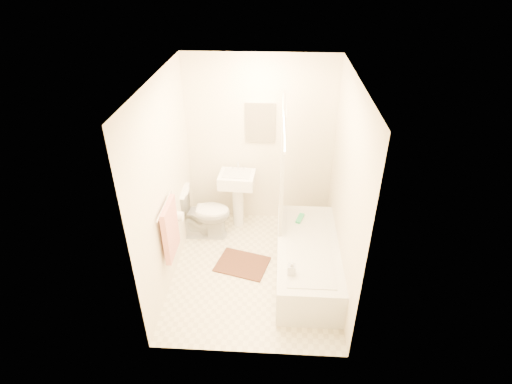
# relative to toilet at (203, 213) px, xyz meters

# --- Properties ---
(floor) EXTENTS (2.40, 2.40, 0.00)m
(floor) POSITION_rel_toilet_xyz_m (0.75, -0.70, -0.37)
(floor) COLOR beige
(floor) RESTS_ON ground
(ceiling) EXTENTS (2.40, 2.40, 0.00)m
(ceiling) POSITION_rel_toilet_xyz_m (0.75, -0.70, 2.03)
(ceiling) COLOR white
(ceiling) RESTS_ON ground
(wall_back) EXTENTS (2.00, 0.02, 2.40)m
(wall_back) POSITION_rel_toilet_xyz_m (0.75, 0.50, 0.83)
(wall_back) COLOR beige
(wall_back) RESTS_ON ground
(wall_left) EXTENTS (0.02, 2.40, 2.40)m
(wall_left) POSITION_rel_toilet_xyz_m (-0.25, -0.70, 0.83)
(wall_left) COLOR beige
(wall_left) RESTS_ON ground
(wall_right) EXTENTS (0.02, 2.40, 2.40)m
(wall_right) POSITION_rel_toilet_xyz_m (1.75, -0.70, 0.83)
(wall_right) COLOR beige
(wall_right) RESTS_ON ground
(mirror) EXTENTS (0.40, 0.03, 0.55)m
(mirror) POSITION_rel_toilet_xyz_m (0.75, 0.48, 1.13)
(mirror) COLOR white
(mirror) RESTS_ON wall_back
(curtain_rod) EXTENTS (0.03, 1.70, 0.03)m
(curtain_rod) POSITION_rel_toilet_xyz_m (1.05, -0.60, 1.63)
(curtain_rod) COLOR silver
(curtain_rod) RESTS_ON wall_back
(shower_curtain) EXTENTS (0.04, 0.80, 1.55)m
(shower_curtain) POSITION_rel_toilet_xyz_m (1.05, -0.20, 0.85)
(shower_curtain) COLOR silver
(shower_curtain) RESTS_ON curtain_rod
(towel_bar) EXTENTS (0.02, 0.60, 0.02)m
(towel_bar) POSITION_rel_toilet_xyz_m (-0.21, -0.95, 0.73)
(towel_bar) COLOR silver
(towel_bar) RESTS_ON wall_left
(towel) EXTENTS (0.06, 0.45, 0.66)m
(towel) POSITION_rel_toilet_xyz_m (-0.18, -0.95, 0.41)
(towel) COLOR #CC7266
(towel) RESTS_ON towel_bar
(toilet_paper) EXTENTS (0.11, 0.12, 0.12)m
(toilet_paper) POSITION_rel_toilet_xyz_m (-0.18, -0.58, 0.33)
(toilet_paper) COLOR white
(toilet_paper) RESTS_ON wall_left
(toilet) EXTENTS (0.75, 0.43, 0.73)m
(toilet) POSITION_rel_toilet_xyz_m (0.00, 0.00, 0.00)
(toilet) COLOR white
(toilet) RESTS_ON floor
(sink) EXTENTS (0.50, 0.41, 0.93)m
(sink) POSITION_rel_toilet_xyz_m (0.45, 0.25, 0.10)
(sink) COLOR white
(sink) RESTS_ON floor
(bathtub) EXTENTS (0.73, 1.66, 0.47)m
(bathtub) POSITION_rel_toilet_xyz_m (1.39, -0.74, -0.13)
(bathtub) COLOR silver
(bathtub) RESTS_ON floor
(bath_mat) EXTENTS (0.73, 0.62, 0.02)m
(bath_mat) POSITION_rel_toilet_xyz_m (0.58, -0.62, -0.35)
(bath_mat) COLOR #552E23
(bath_mat) RESTS_ON floor
(soap_bottle) EXTENTS (0.09, 0.09, 0.18)m
(soap_bottle) POSITION_rel_toilet_xyz_m (1.18, -1.25, 0.19)
(soap_bottle) COLOR white
(soap_bottle) RESTS_ON bathtub
(scrub_brush) EXTENTS (0.12, 0.22, 0.04)m
(scrub_brush) POSITION_rel_toilet_xyz_m (1.31, -0.24, 0.12)
(scrub_brush) COLOR #34B96A
(scrub_brush) RESTS_ON bathtub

